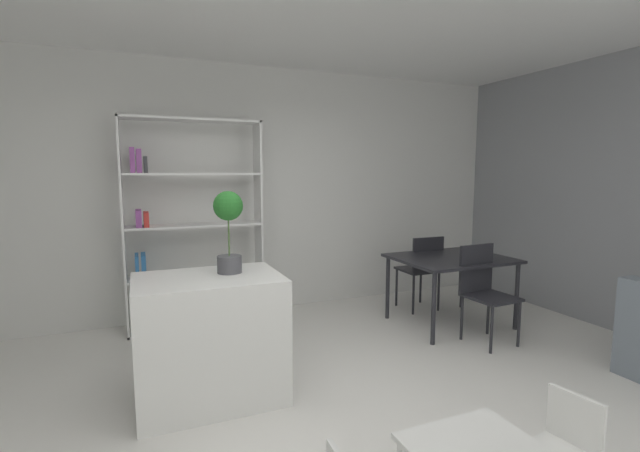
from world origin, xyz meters
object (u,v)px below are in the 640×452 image
(kitchen_island, at_px, (210,338))
(dining_chair_near, at_px, (483,285))
(child_chair_right, at_px, (565,449))
(open_bookshelf, at_px, (184,227))
(dining_table, at_px, (451,263))
(potted_plant_on_island, at_px, (228,223))
(dining_chair_far, at_px, (422,266))

(kitchen_island, height_order, dining_chair_near, dining_chair_near)
(child_chair_right, bearing_deg, open_bookshelf, -166.49)
(kitchen_island, height_order, child_chair_right, kitchen_island)
(open_bookshelf, distance_m, dining_table, 2.85)
(potted_plant_on_island, bearing_deg, dining_table, 12.41)
(child_chair_right, relative_size, dining_chair_near, 0.62)
(open_bookshelf, height_order, dining_chair_far, open_bookshelf)
(dining_chair_near, relative_size, dining_chair_far, 1.04)
(child_chair_right, distance_m, dining_chair_near, 2.27)
(kitchen_island, bearing_deg, child_chair_right, -51.80)
(open_bookshelf, relative_size, dining_table, 1.86)
(open_bookshelf, xyz_separation_m, child_chair_right, (1.39, -3.37, -0.74))
(child_chair_right, bearing_deg, dining_chair_far, 147.62)
(potted_plant_on_island, bearing_deg, dining_chair_near, 1.16)
(child_chair_right, height_order, dining_chair_near, dining_chair_near)
(kitchen_island, xyz_separation_m, dining_chair_near, (2.64, 0.12, 0.10))
(child_chair_right, height_order, dining_chair_far, dining_chair_far)
(child_chair_right, distance_m, dining_chair_far, 3.15)
(open_bookshelf, height_order, dining_table, open_bookshelf)
(dining_chair_far, bearing_deg, potted_plant_on_island, 23.13)
(kitchen_island, xyz_separation_m, open_bookshelf, (-0.00, 1.60, 0.62))
(dining_table, bearing_deg, potted_plant_on_island, -167.59)
(open_bookshelf, xyz_separation_m, dining_chair_near, (2.64, -1.48, -0.52))
(potted_plant_on_island, relative_size, child_chair_right, 1.03)
(dining_chair_far, bearing_deg, dining_chair_near, 89.87)
(kitchen_island, relative_size, open_bookshelf, 0.47)
(open_bookshelf, bearing_deg, dining_chair_far, -10.38)
(dining_chair_near, bearing_deg, kitchen_island, 179.35)
(potted_plant_on_island, relative_size, dining_chair_near, 0.64)
(kitchen_island, xyz_separation_m, potted_plant_on_island, (0.17, 0.07, 0.82))
(child_chair_right, height_order, dining_table, dining_table)
(open_bookshelf, distance_m, dining_chair_near, 3.07)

